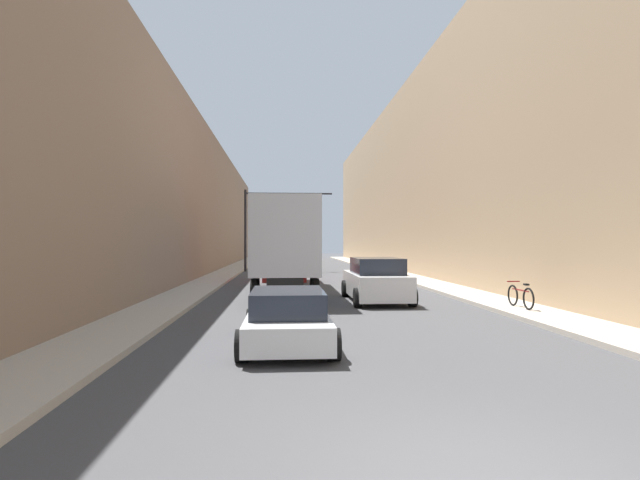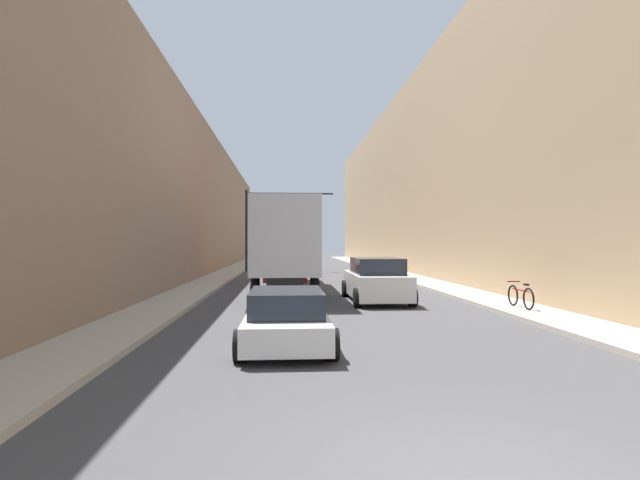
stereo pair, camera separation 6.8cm
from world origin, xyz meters
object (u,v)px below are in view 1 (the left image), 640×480
sedan_car (288,319)px  suv_car (376,281)px  parked_bicycle (520,296)px  traffic_signal_gantry (269,213)px  semi_truck (285,243)px

sedan_car → suv_car: 8.95m
suv_car → parked_bicycle: bearing=-38.7°
parked_bicycle → traffic_signal_gantry: bearing=110.5°
suv_car → traffic_signal_gantry: traffic_signal_gantry is taller
semi_truck → parked_bicycle: semi_truck is taller
traffic_signal_gantry → sedan_car: bearing=-87.5°
traffic_signal_gantry → parked_bicycle: bearing=-69.5°
sedan_car → suv_car: size_ratio=0.88×
semi_truck → suv_car: (3.59, -4.72, -1.48)m
traffic_signal_gantry → parked_bicycle: traffic_signal_gantry is taller
semi_truck → sedan_car: bearing=-89.8°
sedan_car → suv_car: bearing=66.6°
suv_car → parked_bicycle: suv_car is taller
sedan_car → suv_car: suv_car is taller
sedan_car → traffic_signal_gantry: bearing=92.5°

